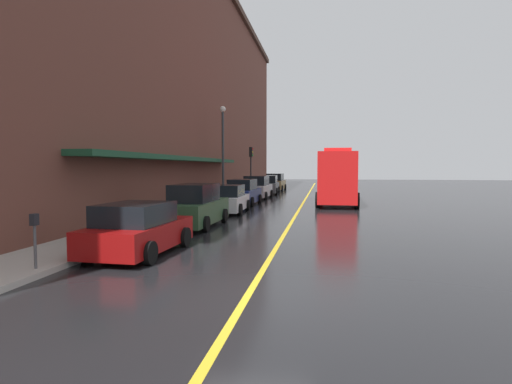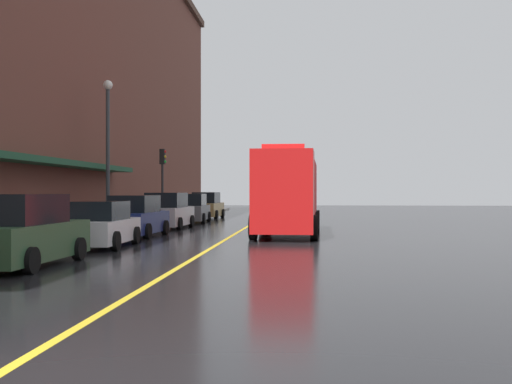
% 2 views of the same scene
% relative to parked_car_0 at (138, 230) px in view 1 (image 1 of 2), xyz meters
% --- Properties ---
extents(ground_plane, '(112.00, 112.00, 0.00)m').
position_rel_parked_car_0_xyz_m(ground_plane, '(3.97, 21.65, -0.73)').
color(ground_plane, black).
extents(sidewalk_left, '(2.40, 70.00, 0.15)m').
position_rel_parked_car_0_xyz_m(sidewalk_left, '(-2.23, 21.65, -0.65)').
color(sidewalk_left, '#ADA8A0').
rests_on(sidewalk_left, ground).
extents(lane_center_stripe, '(0.16, 70.00, 0.01)m').
position_rel_parked_car_0_xyz_m(lane_center_stripe, '(3.97, 21.65, -0.73)').
color(lane_center_stripe, gold).
rests_on(lane_center_stripe, ground).
extents(brick_building_left, '(14.98, 64.00, 19.08)m').
position_rel_parked_car_0_xyz_m(brick_building_left, '(-10.34, 20.64, 8.82)').
color(brick_building_left, brown).
rests_on(brick_building_left, ground).
extents(parked_car_0, '(2.25, 4.18, 1.54)m').
position_rel_parked_car_0_xyz_m(parked_car_0, '(0.00, 0.00, 0.00)').
color(parked_car_0, maroon).
rests_on(parked_car_0, ground).
extents(parked_car_1, '(2.01, 4.85, 1.86)m').
position_rel_parked_car_0_xyz_m(parked_car_1, '(-0.06, 5.90, 0.14)').
color(parked_car_1, '#2D5133').
rests_on(parked_car_1, ground).
extents(parked_car_2, '(2.17, 4.30, 1.59)m').
position_rel_parked_car_0_xyz_m(parked_car_2, '(0.04, 11.48, 0.02)').
color(parked_car_2, silver).
rests_on(parked_car_2, ground).
extents(parked_car_3, '(2.13, 4.41, 1.77)m').
position_rel_parked_car_0_xyz_m(parked_car_3, '(-0.06, 16.51, 0.09)').
color(parked_car_3, navy).
rests_on(parked_car_3, ground).
extents(parked_car_4, '(2.23, 4.52, 1.87)m').
position_rel_parked_car_0_xyz_m(parked_car_4, '(-0.04, 22.46, 0.14)').
color(parked_car_4, silver).
rests_on(parked_car_4, ground).
extents(parked_car_5, '(2.12, 4.62, 1.79)m').
position_rel_parked_car_0_xyz_m(parked_car_5, '(0.10, 28.63, 0.10)').
color(parked_car_5, '#595B60').
rests_on(parked_car_5, ground).
extents(parked_car_6, '(2.15, 4.21, 1.88)m').
position_rel_parked_car_0_xyz_m(parked_car_6, '(0.10, 34.42, 0.14)').
color(parked_car_6, '#A5844C').
rests_on(parked_car_6, ground).
extents(fire_truck, '(2.95, 9.21, 3.79)m').
position_rel_parked_car_0_xyz_m(fire_truck, '(6.39, 18.37, 1.08)').
color(fire_truck, red).
rests_on(fire_truck, ground).
extents(parking_meter_0, '(0.14, 0.18, 1.33)m').
position_rel_parked_car_0_xyz_m(parking_meter_0, '(-1.38, 17.99, 0.33)').
color(parking_meter_0, '#4C4C51').
rests_on(parking_meter_0, sidewalk_left).
extents(parking_meter_1, '(0.14, 0.18, 1.33)m').
position_rel_parked_car_0_xyz_m(parking_meter_1, '(-1.38, -2.66, 0.33)').
color(parking_meter_1, '#4C4C51').
rests_on(parking_meter_1, sidewalk_left).
extents(parking_meter_2, '(0.14, 0.18, 1.33)m').
position_rel_parked_car_0_xyz_m(parking_meter_2, '(-1.38, 8.37, 0.33)').
color(parking_meter_2, '#4C4C51').
rests_on(parking_meter_2, sidewalk_left).
extents(street_lamp_left, '(0.44, 0.44, 6.94)m').
position_rel_parked_car_0_xyz_m(street_lamp_left, '(-1.98, 18.64, 3.67)').
color(street_lamp_left, '#33383D').
rests_on(street_lamp_left, sidewalk_left).
extents(traffic_light_near, '(0.38, 0.36, 4.30)m').
position_rel_parked_car_0_xyz_m(traffic_light_near, '(-1.32, 26.83, 2.43)').
color(traffic_light_near, '#232326').
rests_on(traffic_light_near, sidewalk_left).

